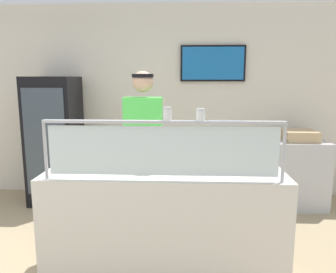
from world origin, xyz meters
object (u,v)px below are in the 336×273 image
Objects in this scene: worker_figure at (144,146)px; drink_fridge at (55,140)px; parmesan_shaker at (167,115)px; pizza_tray at (145,166)px; pizza_server at (148,165)px; pepper_flake_shaker at (201,115)px; pizza_box_stack at (299,135)px.

worker_figure is 1.71m from drink_fridge.
pizza_tray is at bearing 122.08° from parmesan_shaker.
pizza_tray is 1.50× the size of pizza_server.
pepper_flake_shaker is 2.80m from drink_fridge.
worker_figure is (-0.29, 0.97, -0.43)m from parmesan_shaker.
parmesan_shaker is 0.05× the size of worker_figure.
pizza_server is 0.16× the size of drink_fridge.
pizza_tray is 2.45m from pizza_box_stack.
pizza_box_stack is (1.38, 1.97, -0.48)m from pepper_flake_shaker.
drink_fridge is (-1.34, 1.04, -0.15)m from worker_figure.
pizza_box_stack is at bearing 52.00° from pizza_server.
worker_figure is (-0.09, 0.65, 0.04)m from pizza_tray.
pepper_flake_shaker is at bearing -47.16° from drink_fridge.
pepper_flake_shaker is (0.41, -0.30, 0.44)m from pizza_server.
pepper_flake_shaker reaches higher than pizza_tray.
pizza_box_stack is (1.61, 1.97, -0.48)m from parmesan_shaker.
worker_figure is at bearing 97.68° from pizza_tray.
pizza_server is at bearing -36.06° from pizza_tray.
pepper_flake_shaker is 1.18m from worker_figure.
worker_figure is at bearing -152.25° from pizza_box_stack.
drink_fridge is (-1.43, 1.69, -0.11)m from pizza_tray.
pizza_server is 0.67m from pepper_flake_shaker.
pepper_flake_shaker reaches higher than pizza_server.
pizza_box_stack is at bearing 42.26° from pizza_tray.
pizza_tray is 4.37× the size of parmesan_shaker.
pizza_server is 0.67× the size of pizza_box_stack.
drink_fridge is at bearing 142.15° from worker_figure.
pizza_tray is 0.65m from worker_figure.
pizza_tray is at bearing -82.32° from worker_figure.
drink_fridge reaches higher than pizza_box_stack.
parmesan_shaker is at bearing -73.43° from worker_figure.
drink_fridge reaches higher than pepper_flake_shaker.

